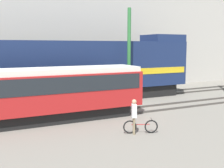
{
  "coord_description": "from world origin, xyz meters",
  "views": [
    {
      "loc": [
        -9.41,
        -17.07,
        4.35
      ],
      "look_at": [
        -1.17,
        -0.19,
        1.8
      ],
      "focal_mm": 45.0,
      "sensor_mm": 36.0,
      "label": 1
    }
  ],
  "objects_px": {
    "streetcar": "(39,92)",
    "person": "(134,113)",
    "freight_locomotive": "(75,70)",
    "utility_pole_center": "(129,57)",
    "bicycle": "(141,127)"
  },
  "relations": [
    {
      "from": "freight_locomotive",
      "to": "streetcar",
      "type": "height_order",
      "value": "freight_locomotive"
    },
    {
      "from": "freight_locomotive",
      "to": "utility_pole_center",
      "type": "relative_size",
      "value": 2.78
    },
    {
      "from": "streetcar",
      "to": "utility_pole_center",
      "type": "relative_size",
      "value": 1.72
    },
    {
      "from": "freight_locomotive",
      "to": "bicycle",
      "type": "distance_m",
      "value": 9.45
    },
    {
      "from": "freight_locomotive",
      "to": "utility_pole_center",
      "type": "xyz_separation_m",
      "value": [
        3.45,
        -2.47,
        1.08
      ]
    },
    {
      "from": "streetcar",
      "to": "person",
      "type": "xyz_separation_m",
      "value": [
        3.76,
        -4.26,
        -0.69
      ]
    },
    {
      "from": "bicycle",
      "to": "person",
      "type": "relative_size",
      "value": 0.94
    },
    {
      "from": "streetcar",
      "to": "person",
      "type": "distance_m",
      "value": 5.72
    },
    {
      "from": "freight_locomotive",
      "to": "bicycle",
      "type": "height_order",
      "value": "freight_locomotive"
    },
    {
      "from": "freight_locomotive",
      "to": "person",
      "type": "height_order",
      "value": "freight_locomotive"
    },
    {
      "from": "freight_locomotive",
      "to": "person",
      "type": "xyz_separation_m",
      "value": [
        -0.03,
        -9.19,
        -1.41
      ]
    },
    {
      "from": "bicycle",
      "to": "utility_pole_center",
      "type": "xyz_separation_m",
      "value": [
        3.1,
        6.73,
        3.22
      ]
    },
    {
      "from": "bicycle",
      "to": "streetcar",
      "type": "bearing_deg",
      "value": 134.15
    },
    {
      "from": "freight_locomotive",
      "to": "bicycle",
      "type": "bearing_deg",
      "value": -87.83
    },
    {
      "from": "freight_locomotive",
      "to": "utility_pole_center",
      "type": "bearing_deg",
      "value": -35.56
    }
  ]
}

